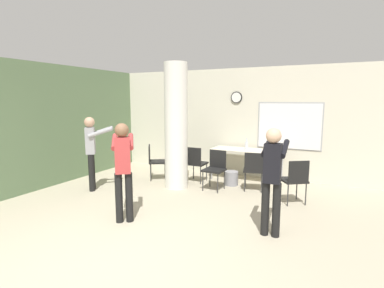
{
  "coord_description": "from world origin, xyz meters",
  "views": [
    {
      "loc": [
        2.47,
        -2.6,
        1.99
      ],
      "look_at": [
        -0.05,
        2.49,
        1.15
      ],
      "focal_mm": 28.0,
      "sensor_mm": 36.0,
      "label": 1
    }
  ],
  "objects_px": {
    "folding_table": "(247,152)",
    "chair_mid_room": "(295,178)",
    "chair_table_left": "(196,161)",
    "chair_table_front": "(215,167)",
    "person_playing_front": "(123,164)",
    "bottle_on_table": "(246,145)",
    "chair_table_right": "(254,168)",
    "person_playing_side": "(272,173)",
    "chair_near_pillar": "(155,159)",
    "person_watching_back": "(92,148)"
  },
  "relations": [
    {
      "from": "folding_table",
      "to": "chair_mid_room",
      "type": "height_order",
      "value": "chair_mid_room"
    },
    {
      "from": "chair_table_left",
      "to": "chair_table_front",
      "type": "height_order",
      "value": "same"
    },
    {
      "from": "chair_table_front",
      "to": "person_playing_front",
      "type": "bearing_deg",
      "value": -106.0
    },
    {
      "from": "bottle_on_table",
      "to": "chair_table_right",
      "type": "height_order",
      "value": "bottle_on_table"
    },
    {
      "from": "chair_table_left",
      "to": "person_playing_side",
      "type": "bearing_deg",
      "value": -43.33
    },
    {
      "from": "chair_table_left",
      "to": "chair_table_right",
      "type": "height_order",
      "value": "same"
    },
    {
      "from": "bottle_on_table",
      "to": "chair_table_front",
      "type": "distance_m",
      "value": 1.17
    },
    {
      "from": "bottle_on_table",
      "to": "person_playing_side",
      "type": "xyz_separation_m",
      "value": [
        1.19,
        -2.81,
        0.06
      ]
    },
    {
      "from": "chair_table_right",
      "to": "chair_table_front",
      "type": "distance_m",
      "value": 0.84
    },
    {
      "from": "bottle_on_table",
      "to": "person_playing_front",
      "type": "relative_size",
      "value": 0.17
    },
    {
      "from": "folding_table",
      "to": "person_playing_front",
      "type": "relative_size",
      "value": 1.07
    },
    {
      "from": "chair_table_left",
      "to": "person_playing_side",
      "type": "height_order",
      "value": "person_playing_side"
    },
    {
      "from": "folding_table",
      "to": "chair_table_left",
      "type": "bearing_deg",
      "value": -145.67
    },
    {
      "from": "chair_near_pillar",
      "to": "person_playing_side",
      "type": "bearing_deg",
      "value": -30.05
    },
    {
      "from": "chair_table_front",
      "to": "chair_mid_room",
      "type": "relative_size",
      "value": 1.0
    },
    {
      "from": "chair_mid_room",
      "to": "person_playing_side",
      "type": "height_order",
      "value": "person_playing_side"
    },
    {
      "from": "chair_table_left",
      "to": "person_playing_front",
      "type": "bearing_deg",
      "value": -90.51
    },
    {
      "from": "chair_mid_room",
      "to": "chair_table_left",
      "type": "bearing_deg",
      "value": 166.77
    },
    {
      "from": "chair_table_front",
      "to": "person_watching_back",
      "type": "relative_size",
      "value": 0.54
    },
    {
      "from": "chair_near_pillar",
      "to": "chair_table_left",
      "type": "bearing_deg",
      "value": 12.31
    },
    {
      "from": "folding_table",
      "to": "chair_near_pillar",
      "type": "distance_m",
      "value": 2.3
    },
    {
      "from": "bottle_on_table",
      "to": "chair_table_left",
      "type": "xyz_separation_m",
      "value": [
        -1.05,
        -0.7,
        -0.37
      ]
    },
    {
      "from": "bottle_on_table",
      "to": "chair_table_front",
      "type": "relative_size",
      "value": 0.33
    },
    {
      "from": "chair_near_pillar",
      "to": "person_playing_front",
      "type": "relative_size",
      "value": 0.53
    },
    {
      "from": "folding_table",
      "to": "chair_mid_room",
      "type": "bearing_deg",
      "value": -44.16
    },
    {
      "from": "chair_near_pillar",
      "to": "person_playing_side",
      "type": "distance_m",
      "value": 3.8
    },
    {
      "from": "chair_table_left",
      "to": "chair_near_pillar",
      "type": "height_order",
      "value": "same"
    },
    {
      "from": "folding_table",
      "to": "chair_table_front",
      "type": "relative_size",
      "value": 2.0
    },
    {
      "from": "chair_table_front",
      "to": "person_playing_side",
      "type": "height_order",
      "value": "person_playing_side"
    },
    {
      "from": "chair_near_pillar",
      "to": "chair_table_right",
      "type": "height_order",
      "value": "same"
    },
    {
      "from": "chair_table_front",
      "to": "chair_table_right",
      "type": "bearing_deg",
      "value": 17.31
    },
    {
      "from": "chair_table_right",
      "to": "chair_mid_room",
      "type": "distance_m",
      "value": 1.04
    },
    {
      "from": "chair_table_left",
      "to": "bottle_on_table",
      "type": "bearing_deg",
      "value": 33.65
    },
    {
      "from": "folding_table",
      "to": "person_playing_side",
      "type": "height_order",
      "value": "person_playing_side"
    },
    {
      "from": "chair_near_pillar",
      "to": "chair_table_right",
      "type": "bearing_deg",
      "value": 3.21
    },
    {
      "from": "bottle_on_table",
      "to": "chair_table_left",
      "type": "distance_m",
      "value": 1.31
    },
    {
      "from": "chair_table_right",
      "to": "person_watching_back",
      "type": "bearing_deg",
      "value": -154.9
    },
    {
      "from": "chair_mid_room",
      "to": "person_watching_back",
      "type": "relative_size",
      "value": 0.54
    },
    {
      "from": "chair_table_front",
      "to": "person_playing_front",
      "type": "height_order",
      "value": "person_playing_front"
    },
    {
      "from": "bottle_on_table",
      "to": "chair_near_pillar",
      "type": "distance_m",
      "value": 2.3
    },
    {
      "from": "bottle_on_table",
      "to": "chair_table_left",
      "type": "relative_size",
      "value": 0.33
    },
    {
      "from": "chair_mid_room",
      "to": "person_playing_front",
      "type": "height_order",
      "value": "person_playing_front"
    },
    {
      "from": "chair_table_left",
      "to": "chair_table_front",
      "type": "bearing_deg",
      "value": -27.49
    },
    {
      "from": "chair_table_front",
      "to": "chair_mid_room",
      "type": "height_order",
      "value": "same"
    },
    {
      "from": "person_playing_side",
      "to": "chair_near_pillar",
      "type": "bearing_deg",
      "value": 149.95
    },
    {
      "from": "folding_table",
      "to": "person_playing_front",
      "type": "xyz_separation_m",
      "value": [
        -1.08,
        -3.39,
        0.24
      ]
    },
    {
      "from": "chair_near_pillar",
      "to": "person_watching_back",
      "type": "height_order",
      "value": "person_watching_back"
    },
    {
      "from": "chair_near_pillar",
      "to": "person_playing_side",
      "type": "xyz_separation_m",
      "value": [
        3.27,
        -1.89,
        0.43
      ]
    },
    {
      "from": "folding_table",
      "to": "bottle_on_table",
      "type": "height_order",
      "value": "bottle_on_table"
    },
    {
      "from": "chair_near_pillar",
      "to": "chair_mid_room",
      "type": "xyz_separation_m",
      "value": [
        3.4,
        -0.33,
        0.0
      ]
    }
  ]
}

